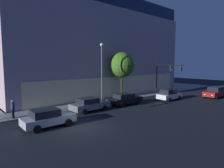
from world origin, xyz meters
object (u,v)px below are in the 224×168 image
at_px(traffic_light_far_corner, 167,72).
at_px(car_red, 215,92).
at_px(modern_building, 79,50).
at_px(car_grey, 90,104).
at_px(car_silver, 48,118).
at_px(car_black, 125,99).
at_px(sidewalk_tree, 121,65).
at_px(pedestrian_waiting, 13,107).
at_px(car_white, 169,95).
at_px(street_lamp_sidewalk, 102,66).

xyz_separation_m(traffic_light_far_corner, car_red, (4.65, -6.15, -3.23)).
relative_size(modern_building, car_grey, 7.22).
relative_size(car_silver, car_grey, 0.95).
height_order(car_black, car_red, car_red).
xyz_separation_m(modern_building, traffic_light_far_corner, (6.97, -16.83, -4.25)).
height_order(car_silver, car_red, car_red).
bearing_deg(traffic_light_far_corner, car_grey, -179.20).
relative_size(sidewalk_tree, car_grey, 1.53).
xyz_separation_m(pedestrian_waiting, car_grey, (7.74, -2.02, -0.45)).
bearing_deg(car_white, car_red, -25.55).
height_order(sidewalk_tree, car_white, sidewalk_tree).
bearing_deg(car_white, pedestrian_waiting, 168.28).
height_order(street_lamp_sidewalk, car_red, street_lamp_sidewalk).
height_order(traffic_light_far_corner, pedestrian_waiting, traffic_light_far_corner).
relative_size(street_lamp_sidewalk, car_red, 1.76).
relative_size(car_grey, car_red, 1.02).
relative_size(modern_building, car_red, 7.35).
distance_m(traffic_light_far_corner, street_lamp_sidewalk, 12.55).
bearing_deg(car_black, pedestrian_waiting, 170.03).
relative_size(car_silver, car_red, 0.97).
bearing_deg(car_red, car_silver, 172.29).
xyz_separation_m(car_grey, car_black, (5.58, -0.32, 0.02)).
xyz_separation_m(street_lamp_sidewalk, sidewalk_tree, (4.72, 1.12, 0.06)).
distance_m(street_lamp_sidewalk, car_red, 19.36).
bearing_deg(car_white, modern_building, 101.65).
relative_size(traffic_light_far_corner, sidewalk_tree, 0.78).
distance_m(street_lamp_sidewalk, car_silver, 11.57).
relative_size(modern_building, pedestrian_waiting, 18.45).
bearing_deg(street_lamp_sidewalk, car_red, -25.91).
bearing_deg(traffic_light_far_corner, car_white, -140.02).
bearing_deg(traffic_light_far_corner, car_black, -176.99).
height_order(street_lamp_sidewalk, car_white, street_lamp_sidewalk).
bearing_deg(pedestrian_waiting, modern_building, 41.94).
xyz_separation_m(sidewalk_tree, car_grey, (-8.36, -3.43, -4.51)).
xyz_separation_m(modern_building, car_silver, (-14.98, -19.38, -7.56)).
distance_m(traffic_light_far_corner, car_red, 8.36).
height_order(car_silver, car_white, car_white).
bearing_deg(car_white, car_black, 165.17).
bearing_deg(modern_building, car_white, -78.35).
distance_m(modern_building, sidewalk_tree, 13.98).
distance_m(modern_building, car_black, 19.26).
xyz_separation_m(traffic_light_far_corner, sidewalk_tree, (-7.60, 3.21, 1.17)).
bearing_deg(car_white, street_lamp_sidewalk, 153.79).
relative_size(sidewalk_tree, car_silver, 1.61).
distance_m(modern_building, car_grey, 20.71).
height_order(modern_building, car_red, modern_building).
relative_size(car_silver, car_white, 1.06).
xyz_separation_m(car_silver, car_grey, (6.00, 2.33, -0.03)).
bearing_deg(car_grey, modern_building, 62.21).
bearing_deg(car_silver, car_red, -7.71).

